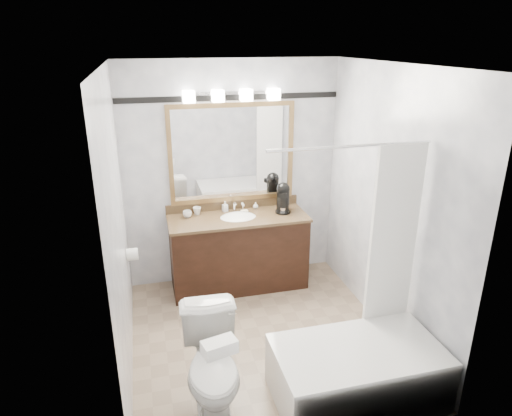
{
  "coord_description": "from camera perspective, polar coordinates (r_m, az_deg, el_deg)",
  "views": [
    {
      "loc": [
        -0.96,
        -3.54,
        2.69
      ],
      "look_at": [
        0.03,
        0.35,
        1.19
      ],
      "focal_mm": 32.0,
      "sensor_mm": 36.0,
      "label": 1
    }
  ],
  "objects": [
    {
      "name": "cup_right",
      "position": [
        5.09,
        -7.39,
        -0.36
      ],
      "size": [
        0.12,
        0.12,
        0.08
      ],
      "primitive_type": "imported",
      "rotation": [
        0.0,
        0.0,
        -0.44
      ],
      "color": "white",
      "rests_on": "vanity"
    },
    {
      "name": "mirror",
      "position": [
        5.06,
        -3.01,
        6.85
      ],
      "size": [
        1.4,
        0.04,
        1.1
      ],
      "color": "olive",
      "rests_on": "room"
    },
    {
      "name": "tp_roll",
      "position": [
        4.66,
        -15.21,
        -5.61
      ],
      "size": [
        0.11,
        0.12,
        0.12
      ],
      "primitive_type": "cylinder",
      "rotation": [
        0.0,
        1.57,
        0.0
      ],
      "color": "white",
      "rests_on": "room"
    },
    {
      "name": "soap_bottle_a",
      "position": [
        5.15,
        -3.9,
        0.21
      ],
      "size": [
        0.07,
        0.07,
        0.12
      ],
      "primitive_type": "imported",
      "rotation": [
        0.0,
        0.0,
        0.32
      ],
      "color": "white",
      "rests_on": "vanity"
    },
    {
      "name": "vanity_light_bar",
      "position": [
        4.89,
        -3.02,
        13.92
      ],
      "size": [
        1.02,
        0.14,
        0.12
      ],
      "color": "silver",
      "rests_on": "room"
    },
    {
      "name": "bathtub",
      "position": [
        3.88,
        12.74,
        -18.51
      ],
      "size": [
        1.3,
        0.75,
        1.96
      ],
      "color": "white",
      "rests_on": "ground"
    },
    {
      "name": "cup_left",
      "position": [
        5.03,
        -8.58,
        -0.76
      ],
      "size": [
        0.13,
        0.13,
        0.07
      ],
      "primitive_type": "imported",
      "rotation": [
        0.0,
        0.0,
        -0.41
      ],
      "color": "white",
      "rests_on": "vanity"
    },
    {
      "name": "soap_bottle_b",
      "position": [
        5.23,
        -0.05,
        0.31
      ],
      "size": [
        0.08,
        0.08,
        0.08
      ],
      "primitive_type": "imported",
      "rotation": [
        0.0,
        0.0,
        -0.43
      ],
      "color": "white",
      "rests_on": "vanity"
    },
    {
      "name": "toilet",
      "position": [
        3.62,
        -5.39,
        -19.17
      ],
      "size": [
        0.47,
        0.78,
        0.78
      ],
      "primitive_type": "imported",
      "rotation": [
        0.0,
        0.0,
        -0.05
      ],
      "color": "white",
      "rests_on": "ground"
    },
    {
      "name": "accent_stripe",
      "position": [
        4.96,
        -3.17,
        13.62
      ],
      "size": [
        2.4,
        0.01,
        0.06
      ],
      "primitive_type": "cube",
      "color": "black",
      "rests_on": "room"
    },
    {
      "name": "coffee_maker",
      "position": [
        5.12,
        3.4,
        1.43
      ],
      "size": [
        0.18,
        0.22,
        0.34
      ],
      "rotation": [
        0.0,
        0.0,
        -0.29
      ],
      "color": "black",
      "rests_on": "vanity"
    },
    {
      "name": "room",
      "position": [
        3.94,
        0.78,
        -0.98
      ],
      "size": [
        2.42,
        2.62,
        2.52
      ],
      "color": "#8C755E",
      "rests_on": "ground"
    },
    {
      "name": "vanity",
      "position": [
        5.17,
        -2.2,
        -5.3
      ],
      "size": [
        1.53,
        0.58,
        0.97
      ],
      "color": "black",
      "rests_on": "ground"
    },
    {
      "name": "soap_bar",
      "position": [
        5.13,
        -1.47,
        -0.4
      ],
      "size": [
        0.08,
        0.05,
        0.02
      ],
      "primitive_type": "cube",
      "rotation": [
        0.0,
        0.0,
        0.08
      ],
      "color": "beige",
      "rests_on": "vanity"
    },
    {
      "name": "tissue_box",
      "position": [
        3.08,
        -4.59,
        -16.93
      ],
      "size": [
        0.25,
        0.17,
        0.09
      ],
      "primitive_type": "cube",
      "rotation": [
        0.0,
        0.0,
        0.24
      ],
      "color": "white",
      "rests_on": "toilet"
    }
  ]
}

